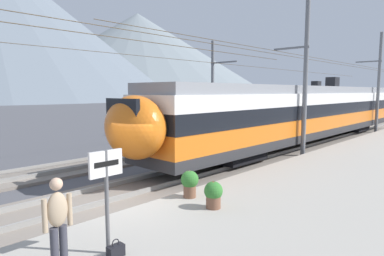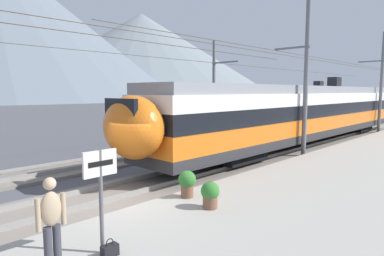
{
  "view_description": "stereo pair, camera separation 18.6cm",
  "coord_description": "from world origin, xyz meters",
  "views": [
    {
      "loc": [
        -5.42,
        -8.14,
        3.54
      ],
      "look_at": [
        6.54,
        3.19,
        1.69
      ],
      "focal_mm": 30.86,
      "sensor_mm": 36.0,
      "label": 1
    },
    {
      "loc": [
        -5.29,
        -8.28,
        3.54
      ],
      "look_at": [
        6.54,
        3.19,
        1.69
      ],
      "focal_mm": 30.86,
      "sensor_mm": 36.0,
      "label": 2
    }
  ],
  "objects": [
    {
      "name": "ground_plane",
      "position": [
        0.0,
        0.0,
        0.0
      ],
      "size": [
        400.0,
        400.0,
        0.0
      ],
      "primitive_type": "plane",
      "color": "#4C4C51"
    },
    {
      "name": "track_near",
      "position": [
        0.0,
        1.15,
        0.07
      ],
      "size": [
        120.0,
        3.0,
        0.28
      ],
      "color": "slate",
      "rests_on": "ground"
    },
    {
      "name": "track_far",
      "position": [
        0.0,
        5.94,
        0.07
      ],
      "size": [
        120.0,
        3.0,
        0.28
      ],
      "color": "slate",
      "rests_on": "ground"
    },
    {
      "name": "train_near_platform",
      "position": [
        14.8,
        1.15,
        2.23
      ],
      "size": [
        28.16,
        2.92,
        4.27
      ],
      "color": "#2D2D30",
      "rests_on": "track_near"
    },
    {
      "name": "train_far_track",
      "position": [
        23.56,
        5.94,
        2.22
      ],
      "size": [
        26.02,
        2.89,
        4.27
      ],
      "color": "#2D2D30",
      "rests_on": "track_far"
    },
    {
      "name": "catenary_mast_mid",
      "position": [
        11.16,
        -0.42,
        4.29
      ],
      "size": [
        49.54,
        2.0,
        8.3
      ],
      "color": "slate",
      "rests_on": "ground"
    },
    {
      "name": "catenary_mast_east",
      "position": [
        24.8,
        -0.42,
        4.29
      ],
      "size": [
        49.54,
        2.0,
        8.26
      ],
      "color": "slate",
      "rests_on": "ground"
    },
    {
      "name": "catenary_mast_far_side",
      "position": [
        13.91,
        7.84,
        3.85
      ],
      "size": [
        49.54,
        2.38,
        7.28
      ],
      "color": "slate",
      "rests_on": "ground"
    },
    {
      "name": "platform_sign",
      "position": [
        -2.09,
        -2.73,
        1.88
      ],
      "size": [
        0.7,
        0.08,
        2.04
      ],
      "color": "#59595B",
      "rests_on": "platform_slab"
    },
    {
      "name": "passenger_walking",
      "position": [
        -3.04,
        -2.69,
        1.32
      ],
      "size": [
        0.53,
        0.22,
        1.69
      ],
      "color": "#383842",
      "rests_on": "platform_slab"
    },
    {
      "name": "handbag_beside_passenger",
      "position": [
        -2.07,
        -2.96,
        0.5
      ],
      "size": [
        0.32,
        0.18,
        0.36
      ],
      "color": "black",
      "rests_on": "platform_slab"
    },
    {
      "name": "potted_plant_platform_edge",
      "position": [
        1.48,
        -1.51,
        0.85
      ],
      "size": [
        0.53,
        0.53,
        0.81
      ],
      "color": "brown",
      "rests_on": "platform_slab"
    },
    {
      "name": "potted_plant_by_shelter",
      "position": [
        1.26,
        -2.61,
        0.79
      ],
      "size": [
        0.51,
        0.51,
        0.73
      ],
      "color": "brown",
      "rests_on": "platform_slab"
    },
    {
      "name": "mountain_right_ridge",
      "position": [
        157.2,
        204.43,
        31.87
      ],
      "size": [
        207.52,
        207.52,
        63.73
      ],
      "primitive_type": "cone",
      "color": "slate",
      "rests_on": "ground"
    }
  ]
}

